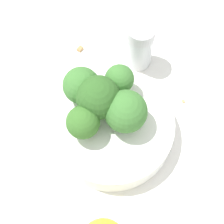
% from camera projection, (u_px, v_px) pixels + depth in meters
% --- Properties ---
extents(ground_plane, '(3.00, 3.00, 0.00)m').
position_uv_depth(ground_plane, '(112.00, 134.00, 0.55)').
color(ground_plane, white).
extents(bowl, '(0.17, 0.17, 0.04)m').
position_uv_depth(bowl, '(112.00, 128.00, 0.53)').
color(bowl, white).
rests_on(bowl, ground_plane).
extents(broccoli_floret_0, '(0.06, 0.06, 0.06)m').
position_uv_depth(broccoli_floret_0, '(126.00, 112.00, 0.49)').
color(broccoli_floret_0, '#8EB770').
rests_on(broccoli_floret_0, bowl).
extents(broccoli_floret_1, '(0.04, 0.04, 0.06)m').
position_uv_depth(broccoli_floret_1, '(119.00, 80.00, 0.51)').
color(broccoli_floret_1, '#8EB770').
rests_on(broccoli_floret_1, bowl).
extents(broccoli_floret_2, '(0.04, 0.04, 0.05)m').
position_uv_depth(broccoli_floret_2, '(83.00, 122.00, 0.48)').
color(broccoli_floret_2, '#7A9E5B').
rests_on(broccoli_floret_2, bowl).
extents(broccoli_floret_3, '(0.05, 0.05, 0.06)m').
position_uv_depth(broccoli_floret_3, '(81.00, 86.00, 0.50)').
color(broccoli_floret_3, '#8EB770').
rests_on(broccoli_floret_3, bowl).
extents(broccoli_floret_4, '(0.06, 0.06, 0.07)m').
position_uv_depth(broccoli_floret_4, '(98.00, 98.00, 0.49)').
color(broccoli_floret_4, '#8EB770').
rests_on(broccoli_floret_4, bowl).
extents(pepper_shaker, '(0.04, 0.04, 0.08)m').
position_uv_depth(pepper_shaker, '(140.00, 46.00, 0.57)').
color(pepper_shaker, silver).
rests_on(pepper_shaker, ground_plane).
extents(almond_crumb_0, '(0.00, 0.01, 0.01)m').
position_uv_depth(almond_crumb_0, '(184.00, 101.00, 0.57)').
color(almond_crumb_0, tan).
rests_on(almond_crumb_0, ground_plane).
extents(almond_crumb_1, '(0.01, 0.01, 0.01)m').
position_uv_depth(almond_crumb_1, '(140.00, 77.00, 0.59)').
color(almond_crumb_1, tan).
rests_on(almond_crumb_1, ground_plane).
extents(almond_crumb_2, '(0.01, 0.01, 0.01)m').
position_uv_depth(almond_crumb_2, '(77.00, 49.00, 0.61)').
color(almond_crumb_2, '#AD7F4C').
rests_on(almond_crumb_2, ground_plane).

